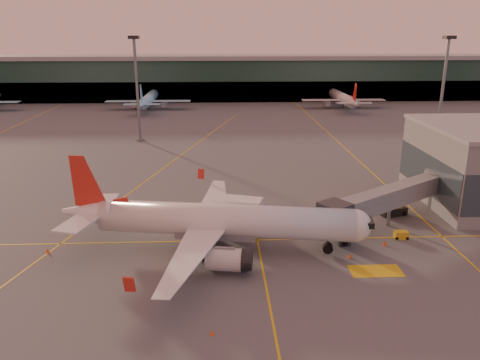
{
  "coord_description": "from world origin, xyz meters",
  "views": [
    {
      "loc": [
        0.19,
        -51.54,
        26.29
      ],
      "look_at": [
        3.18,
        15.73,
        5.0
      ],
      "focal_mm": 35.0,
      "sensor_mm": 36.0,
      "label": 1
    }
  ],
  "objects_px": {
    "main_airplane": "(215,221)",
    "gpu_cart": "(401,235)",
    "catering_truck": "(239,213)",
    "pushback_tug": "(393,210)"
  },
  "relations": [
    {
      "from": "catering_truck",
      "to": "pushback_tug",
      "type": "xyz_separation_m",
      "value": [
        23.5,
        5.47,
        -2.01
      ]
    },
    {
      "from": "main_airplane",
      "to": "gpu_cart",
      "type": "relative_size",
      "value": 21.4
    },
    {
      "from": "main_airplane",
      "to": "gpu_cart",
      "type": "bearing_deg",
      "value": 13.74
    },
    {
      "from": "main_airplane",
      "to": "pushback_tug",
      "type": "xyz_separation_m",
      "value": [
        26.7,
        10.64,
        -3.03
      ]
    },
    {
      "from": "main_airplane",
      "to": "catering_truck",
      "type": "xyz_separation_m",
      "value": [
        3.2,
        5.17,
        -1.02
      ]
    },
    {
      "from": "catering_truck",
      "to": "gpu_cart",
      "type": "xyz_separation_m",
      "value": [
        21.57,
        -3.0,
        -2.3
      ]
    },
    {
      "from": "main_airplane",
      "to": "catering_truck",
      "type": "distance_m",
      "value": 6.17
    },
    {
      "from": "catering_truck",
      "to": "gpu_cart",
      "type": "height_order",
      "value": "catering_truck"
    },
    {
      "from": "gpu_cart",
      "to": "pushback_tug",
      "type": "relative_size",
      "value": 0.43
    },
    {
      "from": "catering_truck",
      "to": "pushback_tug",
      "type": "relative_size",
      "value": 1.63
    }
  ]
}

